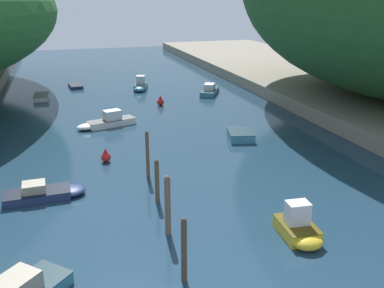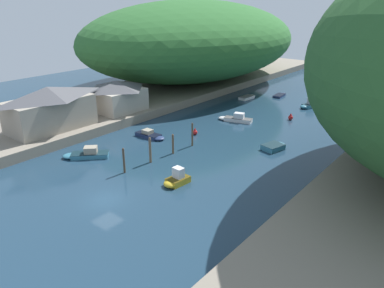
{
  "view_description": "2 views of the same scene",
  "coord_description": "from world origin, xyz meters",
  "px_view_note": "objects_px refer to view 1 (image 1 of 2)",
  "views": [
    {
      "loc": [
        -7.62,
        -9.74,
        11.9
      ],
      "look_at": [
        0.87,
        18.16,
        1.72
      ],
      "focal_mm": 40.0,
      "sensor_mm": 36.0,
      "label": 1
    },
    {
      "loc": [
        27.83,
        -20.25,
        19.16
      ],
      "look_at": [
        0.13,
        13.73,
        1.95
      ],
      "focal_mm": 35.0,
      "sensor_mm": 36.0,
      "label": 2
    }
  ],
  "objects_px": {
    "boat_navy_launch": "(42,96)",
    "boat_far_upstream": "(240,134)",
    "channel_buoy_far": "(160,101)",
    "boat_red_skiff": "(210,90)",
    "channel_buoy_near": "(106,157)",
    "boat_near_quay": "(45,193)",
    "boat_white_cruiser": "(299,229)",
    "boat_moored_right": "(140,86)",
    "boat_open_rowboat": "(106,122)",
    "boat_mid_channel": "(75,85)"
  },
  "relations": [
    {
      "from": "channel_buoy_near",
      "to": "boat_near_quay",
      "type": "bearing_deg",
      "value": -129.88
    },
    {
      "from": "boat_mid_channel",
      "to": "boat_red_skiff",
      "type": "relative_size",
      "value": 0.74
    },
    {
      "from": "boat_far_upstream",
      "to": "boat_white_cruiser",
      "type": "relative_size",
      "value": 1.19
    },
    {
      "from": "boat_navy_launch",
      "to": "channel_buoy_near",
      "type": "height_order",
      "value": "channel_buoy_near"
    },
    {
      "from": "boat_red_skiff",
      "to": "channel_buoy_near",
      "type": "bearing_deg",
      "value": -98.4
    },
    {
      "from": "boat_red_skiff",
      "to": "channel_buoy_far",
      "type": "distance_m",
      "value": 8.77
    },
    {
      "from": "boat_near_quay",
      "to": "boat_white_cruiser",
      "type": "distance_m",
      "value": 15.31
    },
    {
      "from": "boat_white_cruiser",
      "to": "boat_red_skiff",
      "type": "bearing_deg",
      "value": -97.2
    },
    {
      "from": "boat_open_rowboat",
      "to": "boat_near_quay",
      "type": "bearing_deg",
      "value": 143.73
    },
    {
      "from": "boat_moored_right",
      "to": "boat_white_cruiser",
      "type": "height_order",
      "value": "boat_white_cruiser"
    },
    {
      "from": "boat_mid_channel",
      "to": "boat_white_cruiser",
      "type": "bearing_deg",
      "value": -83.93
    },
    {
      "from": "boat_near_quay",
      "to": "boat_moored_right",
      "type": "height_order",
      "value": "boat_moored_right"
    },
    {
      "from": "boat_moored_right",
      "to": "boat_white_cruiser",
      "type": "xyz_separation_m",
      "value": [
        1.16,
        -38.67,
        0.01
      ]
    },
    {
      "from": "boat_far_upstream",
      "to": "boat_red_skiff",
      "type": "bearing_deg",
      "value": 92.37
    },
    {
      "from": "boat_navy_launch",
      "to": "boat_far_upstream",
      "type": "bearing_deg",
      "value": -48.7
    },
    {
      "from": "channel_buoy_near",
      "to": "channel_buoy_far",
      "type": "bearing_deg",
      "value": 63.65
    },
    {
      "from": "boat_open_rowboat",
      "to": "channel_buoy_near",
      "type": "height_order",
      "value": "boat_open_rowboat"
    },
    {
      "from": "boat_near_quay",
      "to": "boat_mid_channel",
      "type": "height_order",
      "value": "boat_near_quay"
    },
    {
      "from": "boat_far_upstream",
      "to": "boat_mid_channel",
      "type": "xyz_separation_m",
      "value": [
        -12.96,
        27.15,
        -0.15
      ]
    },
    {
      "from": "channel_buoy_near",
      "to": "boat_mid_channel",
      "type": "bearing_deg",
      "value": 91.97
    },
    {
      "from": "boat_mid_channel",
      "to": "channel_buoy_near",
      "type": "xyz_separation_m",
      "value": [
        1.02,
        -29.63,
        0.22
      ]
    },
    {
      "from": "boat_moored_right",
      "to": "channel_buoy_far",
      "type": "bearing_deg",
      "value": 111.18
    },
    {
      "from": "boat_navy_launch",
      "to": "channel_buoy_far",
      "type": "xyz_separation_m",
      "value": [
        13.03,
        -7.86,
        0.18
      ]
    },
    {
      "from": "boat_navy_launch",
      "to": "boat_red_skiff",
      "type": "xyz_separation_m",
      "value": [
        20.6,
        -3.41,
        0.14
      ]
    },
    {
      "from": "boat_open_rowboat",
      "to": "boat_navy_launch",
      "type": "bearing_deg",
      "value": 7.22
    },
    {
      "from": "boat_navy_launch",
      "to": "boat_near_quay",
      "type": "relative_size",
      "value": 0.9
    },
    {
      "from": "boat_open_rowboat",
      "to": "channel_buoy_near",
      "type": "relative_size",
      "value": 5.45
    },
    {
      "from": "boat_moored_right",
      "to": "boat_open_rowboat",
      "type": "distance_m",
      "value": 16.77
    },
    {
      "from": "boat_far_upstream",
      "to": "boat_red_skiff",
      "type": "relative_size",
      "value": 0.65
    },
    {
      "from": "boat_navy_launch",
      "to": "boat_red_skiff",
      "type": "distance_m",
      "value": 20.88
    },
    {
      "from": "boat_white_cruiser",
      "to": "channel_buoy_near",
      "type": "relative_size",
      "value": 2.98
    },
    {
      "from": "boat_navy_launch",
      "to": "channel_buoy_far",
      "type": "distance_m",
      "value": 15.22
    },
    {
      "from": "boat_mid_channel",
      "to": "boat_red_skiff",
      "type": "distance_m",
      "value": 18.9
    },
    {
      "from": "channel_buoy_far",
      "to": "boat_far_upstream",
      "type": "bearing_deg",
      "value": -72.95
    },
    {
      "from": "channel_buoy_near",
      "to": "boat_far_upstream",
      "type": "bearing_deg",
      "value": 11.73
    },
    {
      "from": "boat_navy_launch",
      "to": "boat_far_upstream",
      "type": "relative_size",
      "value": 1.16
    },
    {
      "from": "boat_red_skiff",
      "to": "channel_buoy_far",
      "type": "xyz_separation_m",
      "value": [
        -7.57,
        -4.44,
        0.04
      ]
    },
    {
      "from": "boat_navy_launch",
      "to": "boat_near_quay",
      "type": "height_order",
      "value": "boat_near_quay"
    },
    {
      "from": "boat_white_cruiser",
      "to": "channel_buoy_far",
      "type": "relative_size",
      "value": 2.72
    },
    {
      "from": "boat_far_upstream",
      "to": "boat_mid_channel",
      "type": "bearing_deg",
      "value": 128.91
    },
    {
      "from": "boat_mid_channel",
      "to": "boat_open_rowboat",
      "type": "relative_size",
      "value": 0.75
    },
    {
      "from": "boat_white_cruiser",
      "to": "channel_buoy_far",
      "type": "distance_m",
      "value": 29.59
    },
    {
      "from": "boat_white_cruiser",
      "to": "channel_buoy_far",
      "type": "xyz_separation_m",
      "value": [
        -0.53,
        29.58,
        -0.09
      ]
    },
    {
      "from": "boat_near_quay",
      "to": "boat_white_cruiser",
      "type": "height_order",
      "value": "boat_white_cruiser"
    },
    {
      "from": "boat_open_rowboat",
      "to": "boat_red_skiff",
      "type": "bearing_deg",
      "value": -68.93
    },
    {
      "from": "boat_red_skiff",
      "to": "boat_white_cruiser",
      "type": "distance_m",
      "value": 34.75
    },
    {
      "from": "boat_white_cruiser",
      "to": "channel_buoy_near",
      "type": "distance_m",
      "value": 16.1
    },
    {
      "from": "boat_near_quay",
      "to": "channel_buoy_far",
      "type": "height_order",
      "value": "channel_buoy_far"
    },
    {
      "from": "boat_moored_right",
      "to": "boat_open_rowboat",
      "type": "bearing_deg",
      "value": 85.56
    },
    {
      "from": "boat_open_rowboat",
      "to": "channel_buoy_far",
      "type": "bearing_deg",
      "value": -62.56
    }
  ]
}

